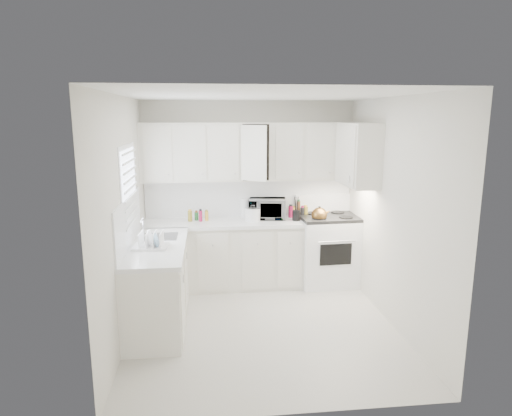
{
  "coord_description": "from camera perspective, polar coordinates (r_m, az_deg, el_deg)",
  "views": [
    {
      "loc": [
        -0.6,
        -4.78,
        2.38
      ],
      "look_at": [
        0.0,
        0.7,
        1.25
      ],
      "focal_mm": 31.38,
      "sensor_mm": 36.0,
      "label": 1
    }
  ],
  "objects": [
    {
      "name": "spice_left_2",
      "position": [
        6.35,
        -7.01,
        -0.92
      ],
      "size": [
        0.06,
        0.06,
        0.13
      ],
      "primitive_type": "cylinder",
      "color": "#A31543",
      "rests_on": "countertop_back"
    },
    {
      "name": "backsplash_left",
      "position": [
        5.19,
        -15.97,
        -1.73
      ],
      "size": [
        0.02,
        1.6,
        0.55
      ],
      "primitive_type": "cube",
      "color": "silver",
      "rests_on": "wall_left"
    },
    {
      "name": "wall_right",
      "position": [
        5.33,
        17.1,
        -0.62
      ],
      "size": [
        0.0,
        3.2,
        3.2
      ],
      "primitive_type": "plane",
      "rotation": [
        1.57,
        0.0,
        -1.57
      ],
      "color": "beige",
      "rests_on": "ground"
    },
    {
      "name": "sauce_right_1",
      "position": [
        6.44,
        4.94,
        -0.42
      ],
      "size": [
        0.06,
        0.06,
        0.19
      ],
      "primitive_type": "cylinder",
      "color": "gold",
      "rests_on": "countertop_back"
    },
    {
      "name": "upper_cabinets_back",
      "position": [
        6.3,
        -0.73,
        3.56
      ],
      "size": [
        3.0,
        0.33,
        0.8
      ],
      "primitive_type": null,
      "color": "beige",
      "rests_on": "wall_back"
    },
    {
      "name": "sink",
      "position": [
        5.52,
        -12.21,
        -2.41
      ],
      "size": [
        0.42,
        0.38,
        0.3
      ],
      "primitive_type": null,
      "color": "gray",
      "rests_on": "countertop_left"
    },
    {
      "name": "countertop_back",
      "position": [
        6.24,
        -4.15,
        -1.92
      ],
      "size": [
        2.24,
        0.64,
        0.05
      ],
      "primitive_type": "cube",
      "color": "silver",
      "rests_on": "lower_cabinets_back"
    },
    {
      "name": "sauce_right_0",
      "position": [
        6.49,
        4.36,
        -0.32
      ],
      "size": [
        0.06,
        0.06,
        0.19
      ],
      "primitive_type": "cylinder",
      "color": "#A31543",
      "rests_on": "countertop_back"
    },
    {
      "name": "spice_left_3",
      "position": [
        6.26,
        -6.33,
        -1.08
      ],
      "size": [
        0.06,
        0.06,
        0.13
      ],
      "primitive_type": "cylinder",
      "color": "gold",
      "rests_on": "countertop_back"
    },
    {
      "name": "countertop_left",
      "position": [
        5.22,
        -12.53,
        -4.88
      ],
      "size": [
        0.64,
        1.62,
        0.05
      ],
      "primitive_type": "cube",
      "color": "silver",
      "rests_on": "lower_cabinets_left"
    },
    {
      "name": "stove",
      "position": [
        6.51,
        9.16,
        -4.07
      ],
      "size": [
        0.87,
        0.72,
        1.28
      ],
      "primitive_type": null,
      "rotation": [
        0.0,
        0.0,
        0.05
      ],
      "color": "white",
      "rests_on": "floor"
    },
    {
      "name": "wall_back",
      "position": [
        6.5,
        -0.87,
        2.02
      ],
      "size": [
        3.0,
        0.0,
        3.0
      ],
      "primitive_type": "plane",
      "rotation": [
        1.57,
        0.0,
        0.0
      ],
      "color": "beige",
      "rests_on": "ground"
    },
    {
      "name": "spice_left_1",
      "position": [
        6.26,
        -7.7,
        -1.11
      ],
      "size": [
        0.06,
        0.06,
        0.13
      ],
      "primitive_type": "cylinder",
      "color": "#20622A",
      "rests_on": "countertop_back"
    },
    {
      "name": "frying_pan",
      "position": [
        6.63,
        10.39,
        -0.93
      ],
      "size": [
        0.32,
        0.47,
        0.04
      ],
      "primitive_type": null,
      "rotation": [
        0.0,
        0.0,
        -0.14
      ],
      "color": "black",
      "rests_on": "stove"
    },
    {
      "name": "dish_rack",
      "position": [
        5.09,
        -13.31,
        -3.85
      ],
      "size": [
        0.4,
        0.31,
        0.21
      ],
      "primitive_type": null,
      "rotation": [
        0.0,
        0.0,
        -0.07
      ],
      "color": "white",
      "rests_on": "countertop_left"
    },
    {
      "name": "wall_left",
      "position": [
        4.98,
        -16.5,
        -1.42
      ],
      "size": [
        0.0,
        3.2,
        3.2
      ],
      "primitive_type": "plane",
      "rotation": [
        1.57,
        0.0,
        1.57
      ],
      "color": "beige",
      "rests_on": "ground"
    },
    {
      "name": "sauce_right_3",
      "position": [
        6.46,
        5.9,
        -0.4
      ],
      "size": [
        0.06,
        0.06,
        0.19
      ],
      "primitive_type": "cylinder",
      "color": "black",
      "rests_on": "countertop_back"
    },
    {
      "name": "sauce_right_4",
      "position": [
        6.53,
        6.26,
        -0.28
      ],
      "size": [
        0.06,
        0.06,
        0.19
      ],
      "primitive_type": "cylinder",
      "color": "olive",
      "rests_on": "countertop_back"
    },
    {
      "name": "sauce_right_2",
      "position": [
        6.51,
        5.31,
        -0.3
      ],
      "size": [
        0.06,
        0.06,
        0.19
      ],
      "primitive_type": "cylinder",
      "color": "brown",
      "rests_on": "countertop_back"
    },
    {
      "name": "upper_cabinets_right",
      "position": [
        5.99,
        12.69,
        2.85
      ],
      "size": [
        0.33,
        0.9,
        0.8
      ],
      "primitive_type": null,
      "color": "beige",
      "rests_on": "wall_right"
    },
    {
      "name": "tea_kettle",
      "position": [
        6.22,
        8.07,
        -0.76
      ],
      "size": [
        0.31,
        0.28,
        0.25
      ],
      "primitive_type": null,
      "rotation": [
        0.0,
        0.0,
        -0.25
      ],
      "color": "olive",
      "rests_on": "stove"
    },
    {
      "name": "microwave",
      "position": [
        6.37,
        1.45,
        0.21
      ],
      "size": [
        0.55,
        0.36,
        0.35
      ],
      "primitive_type": "imported",
      "rotation": [
        0.0,
        0.0,
        -0.15
      ],
      "color": "gray",
      "rests_on": "countertop_back"
    },
    {
      "name": "ceiling",
      "position": [
        4.82,
        0.94,
        14.2
      ],
      "size": [
        3.2,
        3.2,
        0.0
      ],
      "primitive_type": "plane",
      "rotation": [
        3.14,
        0.0,
        0.0
      ],
      "color": "white",
      "rests_on": "ground"
    },
    {
      "name": "wall_front",
      "position": [
        3.41,
        4.25,
        -6.9
      ],
      "size": [
        3.0,
        0.0,
        3.0
      ],
      "primitive_type": "plane",
      "rotation": [
        -1.57,
        0.0,
        0.0
      ],
      "color": "beige",
      "rests_on": "ground"
    },
    {
      "name": "backsplash_back",
      "position": [
        6.5,
        -0.86,
        1.35
      ],
      "size": [
        2.98,
        0.02,
        0.55
      ],
      "primitive_type": "cube",
      "color": "silver",
      "rests_on": "wall_back"
    },
    {
      "name": "spice_left_0",
      "position": [
        6.35,
        -8.36,
        -0.95
      ],
      "size": [
        0.06,
        0.06,
        0.13
      ],
      "primitive_type": "cylinder",
      "color": "olive",
      "rests_on": "countertop_back"
    },
    {
      "name": "utensil_crock",
      "position": [
        6.25,
        5.15,
        -0.04
      ],
      "size": [
        0.13,
        0.13,
        0.35
      ],
      "primitive_type": null,
      "rotation": [
        0.0,
        0.0,
        -0.12
      ],
      "color": "black",
      "rests_on": "countertop_back"
    },
    {
      "name": "rice_cooker",
      "position": [
        6.24,
        -0.45,
        -0.67
      ],
      "size": [
        0.26,
        0.26,
        0.21
      ],
      "primitive_type": null,
      "rotation": [
        0.0,
        0.0,
        -0.28
      ],
      "color": "white",
      "rests_on": "countertop_back"
    },
    {
      "name": "lower_cabinets_left",
      "position": [
        5.37,
        -12.41,
        -9.75
      ],
      "size": [
        0.6,
        1.6,
        0.9
      ],
      "primitive_type": null,
      "color": "beige",
      "rests_on": "floor"
    },
    {
      "name": "floor",
      "position": [
        5.37,
        0.84,
        -14.71
      ],
      "size": [
        3.2,
        3.2,
        0.0
      ],
      "primitive_type": "plane",
      "color": "beige",
      "rests_on": "ground"
    },
    {
      "name": "paper_towel",
      "position": [
        6.45,
        -1.45,
        0.0
      ],
      "size": [
        0.12,
        0.12,
        0.27
      ],
      "primitive_type": "cylinder",
      "color": "white",
      "rests_on": "countertop_back"
    },
    {
      "name": "lower_cabinets_back",
      "position": [
        6.38,
        -4.09,
        -6.05
      ],
      "size": [
        2.22,
        0.6,
        0.9
      ],
      "primitive_type": null,
      "color": "beige",
      "rests_on": "floor"
    },
    {
      "name": "window_blinds",
      "position": [
        5.27,
        -15.79,
        2.08
      ],
      "size": [
        0.06,
        0.96,
        1.06
      ],
      "primitive_type": null,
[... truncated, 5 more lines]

